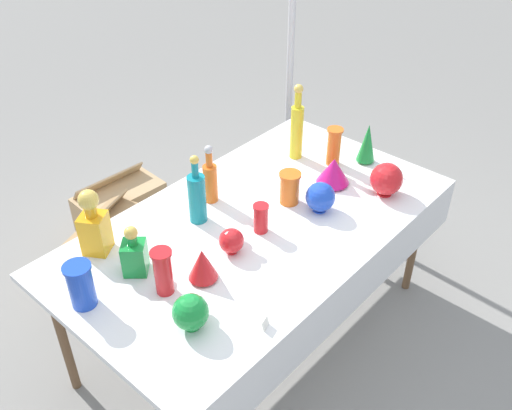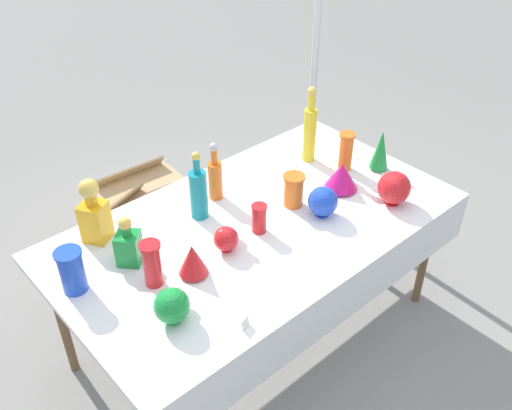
{
  "view_description": "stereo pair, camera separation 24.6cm",
  "coord_description": "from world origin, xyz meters",
  "px_view_note": "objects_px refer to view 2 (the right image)",
  "views": [
    {
      "loc": [
        -1.58,
        -1.41,
        2.4
      ],
      "look_at": [
        0.0,
        0.0,
        0.86
      ],
      "focal_mm": 40.0,
      "sensor_mm": 36.0,
      "label": 1
    },
    {
      "loc": [
        -1.41,
        -1.58,
        2.4
      ],
      "look_at": [
        0.0,
        0.0,
        0.86
      ],
      "focal_mm": 40.0,
      "sensor_mm": 36.0,
      "label": 2
    }
  ],
  "objects_px": {
    "tall_bottle_1": "(198,192)",
    "canopy_pole": "(314,70)",
    "square_decanter_1": "(94,213)",
    "round_bowl_2": "(172,306)",
    "slender_vase_3": "(259,217)",
    "round_bowl_1": "(394,188)",
    "slender_vase_4": "(152,263)",
    "square_decanter_0": "(128,245)",
    "cardboard_box_behind_left": "(133,241)",
    "slender_vase_0": "(346,150)",
    "slender_vase_1": "(294,189)",
    "slender_vase_2": "(72,270)",
    "fluted_vase_0": "(381,150)",
    "round_bowl_3": "(323,201)",
    "cardboard_box_behind_right": "(140,204)",
    "fluted_vase_1": "(342,176)",
    "tall_bottle_0": "(215,177)",
    "fluted_vase_2": "(193,260)",
    "tall_bottle_2": "(310,130)",
    "round_bowl_0": "(226,239)"
  },
  "relations": [
    {
      "from": "square_decanter_0",
      "to": "tall_bottle_1",
      "type": "bearing_deg",
      "value": 8.53
    },
    {
      "from": "square_decanter_1",
      "to": "round_bowl_2",
      "type": "height_order",
      "value": "square_decanter_1"
    },
    {
      "from": "slender_vase_2",
      "to": "cardboard_box_behind_left",
      "type": "distance_m",
      "value": 1.23
    },
    {
      "from": "fluted_vase_0",
      "to": "round_bowl_1",
      "type": "height_order",
      "value": "fluted_vase_0"
    },
    {
      "from": "slender_vase_0",
      "to": "tall_bottle_2",
      "type": "bearing_deg",
      "value": 111.29
    },
    {
      "from": "tall_bottle_1",
      "to": "canopy_pole",
      "type": "xyz_separation_m",
      "value": [
        1.3,
        0.5,
        0.08
      ]
    },
    {
      "from": "slender_vase_0",
      "to": "round_bowl_3",
      "type": "relative_size",
      "value": 1.4
    },
    {
      "from": "square_decanter_0",
      "to": "slender_vase_0",
      "type": "xyz_separation_m",
      "value": [
        1.25,
        -0.12,
        0.02
      ]
    },
    {
      "from": "fluted_vase_0",
      "to": "round_bowl_3",
      "type": "xyz_separation_m",
      "value": [
        -0.53,
        -0.08,
        -0.04
      ]
    },
    {
      "from": "round_bowl_1",
      "to": "round_bowl_2",
      "type": "bearing_deg",
      "value": 176.33
    },
    {
      "from": "round_bowl_1",
      "to": "slender_vase_4",
      "type": "bearing_deg",
      "value": 165.91
    },
    {
      "from": "tall_bottle_0",
      "to": "slender_vase_0",
      "type": "xyz_separation_m",
      "value": [
        0.68,
        -0.25,
        -0.01
      ]
    },
    {
      "from": "round_bowl_2",
      "to": "cardboard_box_behind_left",
      "type": "distance_m",
      "value": 1.42
    },
    {
      "from": "square_decanter_0",
      "to": "slender_vase_2",
      "type": "relative_size",
      "value": 1.19
    },
    {
      "from": "fluted_vase_0",
      "to": "square_decanter_0",
      "type": "bearing_deg",
      "value": 170.31
    },
    {
      "from": "slender_vase_0",
      "to": "round_bowl_1",
      "type": "xyz_separation_m",
      "value": [
        -0.06,
        -0.36,
        -0.03
      ]
    },
    {
      "from": "square_decanter_0",
      "to": "fluted_vase_2",
      "type": "xyz_separation_m",
      "value": [
        0.15,
        -0.24,
        -0.01
      ]
    },
    {
      "from": "cardboard_box_behind_right",
      "to": "canopy_pole",
      "type": "xyz_separation_m",
      "value": [
        1.07,
        -0.51,
        0.8
      ]
    },
    {
      "from": "square_decanter_0",
      "to": "slender_vase_0",
      "type": "relative_size",
      "value": 1.1
    },
    {
      "from": "tall_bottle_1",
      "to": "slender_vase_2",
      "type": "relative_size",
      "value": 1.78
    },
    {
      "from": "slender_vase_1",
      "to": "round_bowl_3",
      "type": "height_order",
      "value": "slender_vase_1"
    },
    {
      "from": "slender_vase_4",
      "to": "cardboard_box_behind_left",
      "type": "xyz_separation_m",
      "value": [
        0.4,
        0.95,
        -0.7
      ]
    },
    {
      "from": "cardboard_box_behind_right",
      "to": "fluted_vase_1",
      "type": "bearing_deg",
      "value": -71.12
    },
    {
      "from": "tall_bottle_0",
      "to": "cardboard_box_behind_left",
      "type": "distance_m",
      "value": 0.97
    },
    {
      "from": "tall_bottle_2",
      "to": "fluted_vase_2",
      "type": "bearing_deg",
      "value": -162.42
    },
    {
      "from": "tall_bottle_1",
      "to": "slender_vase_3",
      "type": "relative_size",
      "value": 2.46
    },
    {
      "from": "square_decanter_0",
      "to": "cardboard_box_behind_left",
      "type": "distance_m",
      "value": 1.1
    },
    {
      "from": "square_decanter_1",
      "to": "fluted_vase_2",
      "type": "height_order",
      "value": "square_decanter_1"
    },
    {
      "from": "slender_vase_1",
      "to": "slender_vase_2",
      "type": "relative_size",
      "value": 0.84
    },
    {
      "from": "slender_vase_2",
      "to": "square_decanter_1",
      "type": "bearing_deg",
      "value": 45.02
    },
    {
      "from": "slender_vase_0",
      "to": "slender_vase_3",
      "type": "height_order",
      "value": "slender_vase_0"
    },
    {
      "from": "square_decanter_0",
      "to": "slender_vase_3",
      "type": "height_order",
      "value": "square_decanter_0"
    },
    {
      "from": "square_decanter_0",
      "to": "round_bowl_1",
      "type": "bearing_deg",
      "value": -21.97
    },
    {
      "from": "slender_vase_4",
      "to": "tall_bottle_0",
      "type": "bearing_deg",
      "value": 28.79
    },
    {
      "from": "tall_bottle_1",
      "to": "slender_vase_0",
      "type": "xyz_separation_m",
      "value": [
        0.83,
        -0.18,
        -0.02
      ]
    },
    {
      "from": "fluted_vase_2",
      "to": "canopy_pole",
      "type": "height_order",
      "value": "canopy_pole"
    },
    {
      "from": "slender_vase_4",
      "to": "round_bowl_2",
      "type": "xyz_separation_m",
      "value": [
        -0.06,
        -0.22,
        -0.03
      ]
    },
    {
      "from": "round_bowl_0",
      "to": "cardboard_box_behind_right",
      "type": "height_order",
      "value": "round_bowl_0"
    },
    {
      "from": "slender_vase_0",
      "to": "tall_bottle_1",
      "type": "bearing_deg",
      "value": 167.86
    },
    {
      "from": "slender_vase_0",
      "to": "slender_vase_1",
      "type": "xyz_separation_m",
      "value": [
        -0.44,
        -0.05,
        -0.02
      ]
    },
    {
      "from": "square_decanter_0",
      "to": "slender_vase_1",
      "type": "height_order",
      "value": "square_decanter_0"
    },
    {
      "from": "slender_vase_1",
      "to": "tall_bottle_0",
      "type": "bearing_deg",
      "value": 129.08
    },
    {
      "from": "fluted_vase_0",
      "to": "fluted_vase_1",
      "type": "height_order",
      "value": "fluted_vase_0"
    },
    {
      "from": "fluted_vase_0",
      "to": "cardboard_box_behind_left",
      "type": "xyz_separation_m",
      "value": [
        -0.98,
        1.01,
        -0.7
      ]
    },
    {
      "from": "slender_vase_1",
      "to": "round_bowl_3",
      "type": "bearing_deg",
      "value": -74.47
    },
    {
      "from": "round_bowl_3",
      "to": "cardboard_box_behind_right",
      "type": "distance_m",
      "value": 1.56
    },
    {
      "from": "round_bowl_2",
      "to": "slender_vase_2",
      "type": "bearing_deg",
      "value": 116.26
    },
    {
      "from": "fluted_vase_0",
      "to": "round_bowl_2",
      "type": "bearing_deg",
      "value": -173.57
    },
    {
      "from": "slender_vase_0",
      "to": "canopy_pole",
      "type": "relative_size",
      "value": 0.09
    },
    {
      "from": "square_decanter_1",
      "to": "slender_vase_2",
      "type": "distance_m",
      "value": 0.33
    }
  ]
}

